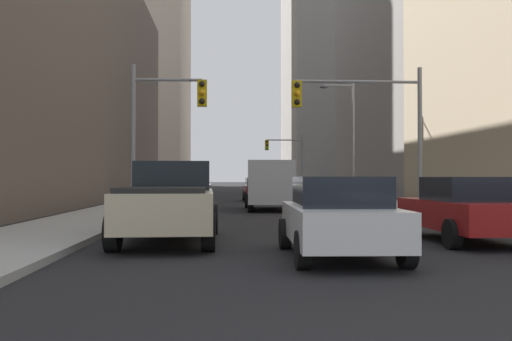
{
  "coord_description": "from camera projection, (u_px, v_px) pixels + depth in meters",
  "views": [
    {
      "loc": [
        -2.14,
        -2.14,
        1.5
      ],
      "look_at": [
        0.0,
        36.78,
        2.01
      ],
      "focal_mm": 39.41,
      "sensor_mm": 36.0,
      "label": 1
    }
  ],
  "objects": [
    {
      "name": "pickup_truck_beige",
      "position": [
        170.0,
        202.0,
        13.22
      ],
      "size": [
        2.2,
        5.45,
        1.9
      ],
      "color": "#C6B793",
      "rests_on": "ground"
    },
    {
      "name": "sedan_white",
      "position": [
        339.0,
        217.0,
        10.5
      ],
      "size": [
        1.95,
        4.25,
        1.52
      ],
      "color": "white",
      "rests_on": "ground"
    },
    {
      "name": "sedan_green",
      "position": [
        319.0,
        190.0,
        33.69
      ],
      "size": [
        1.95,
        4.22,
        1.52
      ],
      "color": "#195938",
      "rests_on": "ground"
    },
    {
      "name": "cargo_van_silver",
      "position": [
        269.0,
        182.0,
        26.19
      ],
      "size": [
        2.2,
        5.29,
        2.26
      ],
      "color": "#B7BABF",
      "rests_on": "ground"
    },
    {
      "name": "street_lamp_right",
      "position": [
        348.0,
        130.0,
        35.16
      ],
      "size": [
        2.2,
        0.32,
        7.5
      ],
      "color": "gray",
      "rests_on": "ground"
    },
    {
      "name": "sedan_maroon",
      "position": [
        258.0,
        189.0,
        35.85
      ],
      "size": [
        1.95,
        4.25,
        1.52
      ],
      "color": "maroon",
      "rests_on": "ground"
    },
    {
      "name": "traffic_signal_far_right",
      "position": [
        286.0,
        153.0,
        57.71
      ],
      "size": [
        3.92,
        0.44,
        6.0
      ],
      "color": "gray",
      "rests_on": "ground"
    },
    {
      "name": "sidewalk_left",
      "position": [
        175.0,
        193.0,
        51.78
      ],
      "size": [
        3.09,
        160.0,
        0.15
      ],
      "primitive_type": "cube",
      "color": "#9E9E99",
      "rests_on": "ground"
    },
    {
      "name": "sedan_red",
      "position": [
        466.0,
        209.0,
        13.1
      ],
      "size": [
        1.95,
        4.25,
        1.52
      ],
      "color": "maroon",
      "rests_on": "ground"
    },
    {
      "name": "building_left_far_tower",
      "position": [
        108.0,
        43.0,
        93.04
      ],
      "size": [
        26.0,
        25.02,
        47.71
      ],
      "primitive_type": "cube",
      "color": "#B7A893",
      "rests_on": "ground"
    },
    {
      "name": "sidewalk_right",
      "position": [
        320.0,
        193.0,
        52.52
      ],
      "size": [
        3.09,
        160.0,
        0.15
      ],
      "primitive_type": "cube",
      "color": "#9E9E99",
      "rests_on": "ground"
    },
    {
      "name": "traffic_signal_near_left",
      "position": [
        165.0,
        115.0,
        22.26
      ],
      "size": [
        3.0,
        0.44,
        6.0
      ],
      "color": "gray",
      "rests_on": "ground"
    },
    {
      "name": "building_left_mid_office",
      "position": [
        15.0,
        91.0,
        48.65
      ],
      "size": [
        21.19,
        29.13,
        18.16
      ],
      "primitive_type": "cube",
      "color": "#66564C",
      "rests_on": "ground"
    },
    {
      "name": "traffic_signal_near_right",
      "position": [
        363.0,
        113.0,
        22.7
      ],
      "size": [
        5.33,
        0.44,
        6.0
      ],
      "color": "gray",
      "rests_on": "ground"
    },
    {
      "name": "building_right_far_highrise",
      "position": [
        335.0,
        4.0,
        96.24
      ],
      "size": [
        16.08,
        24.56,
        62.83
      ],
      "primitive_type": "cube",
      "color": "gray",
      "rests_on": "ground"
    }
  ]
}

